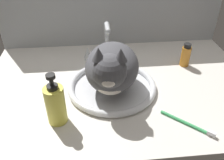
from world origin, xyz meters
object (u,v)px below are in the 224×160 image
(sink_basin, at_px, (112,86))
(soap_pump_bottle, at_px, (55,104))
(cat, at_px, (112,68))
(toothbrush, at_px, (188,124))
(faucet, at_px, (107,46))
(amber_bottle, at_px, (186,55))

(sink_basin, distance_m, soap_pump_bottle, 0.25)
(cat, relative_size, toothbrush, 2.65)
(soap_pump_bottle, xyz_separation_m, toothbrush, (0.42, -0.06, -0.06))
(sink_basin, distance_m, cat, 0.10)
(faucet, relative_size, toothbrush, 1.48)
(sink_basin, bearing_deg, amber_bottle, 22.53)
(faucet, relative_size, cat, 0.56)
(soap_pump_bottle, relative_size, toothbrush, 1.28)
(sink_basin, bearing_deg, toothbrush, -44.23)
(sink_basin, height_order, toothbrush, sink_basin)
(sink_basin, xyz_separation_m, soap_pump_bottle, (-0.19, -0.15, 0.06))
(sink_basin, height_order, faucet, faucet)
(sink_basin, xyz_separation_m, amber_bottle, (0.34, 0.14, 0.04))
(amber_bottle, height_order, toothbrush, amber_bottle)
(cat, distance_m, amber_bottle, 0.38)
(amber_bottle, bearing_deg, toothbrush, -107.63)
(faucet, relative_size, amber_bottle, 1.99)
(soap_pump_bottle, bearing_deg, toothbrush, -8.68)
(cat, relative_size, soap_pump_bottle, 2.07)
(faucet, xyz_separation_m, cat, (-0.00, -0.24, 0.04))
(sink_basin, relative_size, soap_pump_bottle, 1.88)
(sink_basin, bearing_deg, faucet, 90.00)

